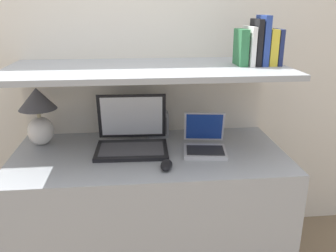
{
  "coord_description": "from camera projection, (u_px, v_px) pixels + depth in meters",
  "views": [
    {
      "loc": [
        -0.08,
        -1.4,
        1.46
      ],
      "look_at": [
        0.1,
        0.35,
        0.87
      ],
      "focal_mm": 38.0,
      "sensor_mm": 36.0,
      "label": 1
    }
  ],
  "objects": [
    {
      "name": "book_navy",
      "position": [
        277.0,
        47.0,
        1.85
      ],
      "size": [
        0.02,
        0.14,
        0.18
      ],
      "color": "navy",
      "rests_on": "shelf"
    },
    {
      "name": "laptop_large",
      "position": [
        132.0,
        138.0,
        1.93
      ],
      "size": [
        0.39,
        0.33,
        0.28
      ],
      "color": "black",
      "rests_on": "desk"
    },
    {
      "name": "book_yellow",
      "position": [
        270.0,
        47.0,
        1.85
      ],
      "size": [
        0.04,
        0.14,
        0.18
      ],
      "color": "gold",
      "rests_on": "shelf"
    },
    {
      "name": "desk",
      "position": [
        150.0,
        212.0,
        2.01
      ],
      "size": [
        1.44,
        0.7,
        0.72
      ],
      "color": "#999EA3",
      "rests_on": "ground_plane"
    },
    {
      "name": "book_green",
      "position": [
        241.0,
        47.0,
        1.84
      ],
      "size": [
        0.04,
        0.15,
        0.18
      ],
      "color": "#2D7042",
      "rests_on": "shelf"
    },
    {
      "name": "laptop_small",
      "position": [
        205.0,
        143.0,
        1.9
      ],
      "size": [
        0.25,
        0.28,
        0.2
      ],
      "color": "silver",
      "rests_on": "desk"
    },
    {
      "name": "book_black",
      "position": [
        256.0,
        42.0,
        1.83
      ],
      "size": [
        0.03,
        0.15,
        0.23
      ],
      "color": "black",
      "rests_on": "shelf"
    },
    {
      "name": "wall_back",
      "position": [
        144.0,
        52.0,
        2.13
      ],
      "size": [
        6.0,
        0.05,
        2.4
      ],
      "color": "silver",
      "rests_on": "ground_plane"
    },
    {
      "name": "router_box",
      "position": [
        158.0,
        124.0,
        2.12
      ],
      "size": [
        0.12,
        0.09,
        0.15
      ],
      "color": "gray",
      "rests_on": "desk"
    },
    {
      "name": "computer_mouse",
      "position": [
        166.0,
        165.0,
        1.7
      ],
      "size": [
        0.08,
        0.12,
        0.04
      ],
      "color": "black",
      "rests_on": "desk"
    },
    {
      "name": "book_blue",
      "position": [
        262.0,
        40.0,
        1.84
      ],
      "size": [
        0.03,
        0.16,
        0.25
      ],
      "color": "#284293",
      "rests_on": "shelf"
    },
    {
      "name": "book_white",
      "position": [
        249.0,
        46.0,
        1.84
      ],
      "size": [
        0.02,
        0.18,
        0.2
      ],
      "color": "silver",
      "rests_on": "shelf"
    },
    {
      "name": "back_riser",
      "position": [
        147.0,
        152.0,
        2.29
      ],
      "size": [
        1.44,
        0.04,
        1.14
      ],
      "color": "silver",
      "rests_on": "ground_plane"
    },
    {
      "name": "table_lamp",
      "position": [
        38.0,
        112.0,
        1.95
      ],
      "size": [
        0.2,
        0.2,
        0.32
      ],
      "color": "white",
      "rests_on": "desk"
    },
    {
      "name": "shelf",
      "position": [
        147.0,
        69.0,
        1.82
      ],
      "size": [
        1.44,
        0.63,
        0.03
      ],
      "color": "#999EA3",
      "rests_on": "back_riser"
    }
  ]
}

